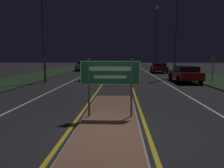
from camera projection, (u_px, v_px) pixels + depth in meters
name	position (u px, v px, depth m)	size (l,w,h in m)	color
ground_plane	(107.00, 134.00, 6.30)	(160.00, 160.00, 0.00)	#232326
median_island	(110.00, 118.00, 7.85)	(1.99, 8.52, 0.10)	#999993
verge_left	(40.00, 75.00, 26.55)	(5.00, 100.00, 0.08)	#23381E
verge_right	(199.00, 76.00, 25.70)	(5.00, 100.00, 0.08)	#23381E
centre_line_yellow_left	(111.00, 73.00, 31.14)	(0.12, 70.00, 0.01)	gold
centre_line_yellow_right	(127.00, 73.00, 31.03)	(0.12, 70.00, 0.01)	gold
lane_line_white_left	(90.00, 73.00, 31.27)	(0.12, 70.00, 0.01)	silver
lane_line_white_right	(149.00, 73.00, 30.90)	(0.12, 70.00, 0.01)	silver
edge_line_white_left	(69.00, 73.00, 31.41)	(0.10, 70.00, 0.01)	silver
edge_line_white_right	(170.00, 73.00, 30.77)	(0.10, 70.00, 0.01)	silver
highway_sign	(110.00, 75.00, 7.66)	(2.10, 0.07, 2.08)	#56565B
streetlight_left_near	(43.00, 10.00, 18.05)	(0.54, 0.54, 9.38)	#56565B
streetlight_right_near	(177.00, 15.00, 23.08)	(0.46, 0.46, 11.27)	#56565B
streetlight_right_far	(156.00, 28.00, 36.91)	(0.59, 0.59, 10.73)	#56565B
car_receding_0	(185.00, 73.00, 19.29)	(2.04, 4.72, 1.42)	maroon
car_receding_1	(159.00, 68.00, 30.95)	(2.00, 4.41, 1.37)	maroon
car_receding_2	(134.00, 64.00, 43.08)	(1.93, 4.39, 1.45)	#4C514C
car_approaching_0	(93.00, 72.00, 22.14)	(1.89, 4.62, 1.37)	black
car_approaching_1	(83.00, 66.00, 35.72)	(1.96, 4.20, 1.47)	#B7B7BC
car_approaching_2	(106.00, 64.00, 45.01)	(1.89, 4.51, 1.31)	navy
warning_sign	(213.00, 65.00, 20.57)	(0.60, 0.06, 2.26)	#56565B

